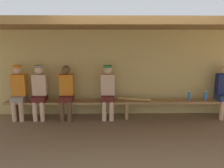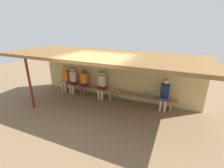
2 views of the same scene
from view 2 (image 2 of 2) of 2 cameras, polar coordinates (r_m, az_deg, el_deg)
name	(u,v)px [view 2 (image 2 of 2)]	position (r m, az deg, el deg)	size (l,w,h in m)	color
ground_plane	(95,114)	(6.70, -5.91, -10.61)	(24.00, 24.00, 0.00)	brown
back_wall	(114,75)	(7.90, 0.88, 3.18)	(8.00, 0.20, 2.20)	tan
dugout_roof	(102,56)	(6.47, -3.59, 9.85)	(8.00, 2.80, 0.12)	brown
support_post	(30,84)	(7.54, -26.89, 0.02)	(0.10, 0.10, 2.20)	maroon
bench	(111,92)	(7.76, -0.44, -2.76)	(6.00, 0.36, 0.46)	#9E7547
player_near_post	(65,78)	(8.98, -16.14, 2.15)	(0.34, 0.42, 1.34)	gray
player_shirtless_tan	(102,83)	(7.82, -3.57, 0.22)	(0.34, 0.42, 1.34)	#591E19
player_rightmost	(73,79)	(8.68, -13.55, 1.75)	(0.34, 0.42, 1.34)	#591E19
player_leftmost	(164,93)	(7.07, 17.95, -3.19)	(0.34, 0.42, 1.34)	navy
player_in_white	(84,81)	(8.32, -9.88, 1.08)	(0.34, 0.42, 1.34)	#591E19
water_bottle_clear	(153,95)	(7.18, 14.28, -3.84)	(0.08, 0.08, 0.23)	blue
water_bottle_green	(144,94)	(7.25, 11.07, -3.31)	(0.06, 0.06, 0.24)	blue
baseball_bat	(115,90)	(7.64, 0.92, -2.27)	(0.07, 0.07, 0.82)	tan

